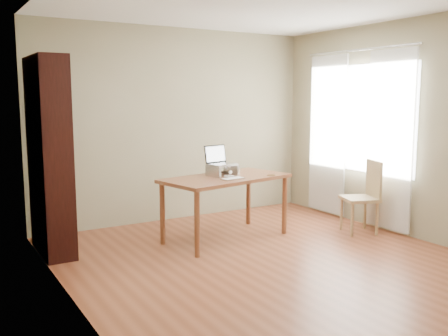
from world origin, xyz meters
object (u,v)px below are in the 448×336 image
Objects in this scene: desk at (226,184)px; chair at (364,194)px; bookshelf at (50,156)px; laptop at (220,159)px; cat at (220,170)px; keyboard at (233,179)px.

chair is at bearing -31.55° from desk.
laptop is (1.87, -0.39, -0.11)m from bookshelf.
chair reaches higher than cat.
bookshelf reaches higher than chair.
bookshelf is 1.92m from laptop.
desk is at bearing 71.88° from keyboard.
desk is 5.63× the size of keyboard.
chair is at bearing -25.47° from cat.
bookshelf is 2.00m from keyboard.
laptop is 0.39× the size of chair.
desk is (1.87, -0.53, -0.39)m from bookshelf.
bookshelf is 1.98m from desk.
bookshelf is 2.33× the size of chair.
bookshelf reaches higher than cat.
desk is 0.24m from keyboard.
laptop is at bearing 75.60° from keyboard.
laptop reaches higher than chair.
keyboard is (-0.04, -0.36, -0.18)m from laptop.
laptop reaches higher than desk.
chair is at bearing -18.04° from bookshelf.
chair is (3.51, -1.14, -0.57)m from bookshelf.
desk is 3.40× the size of cat.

